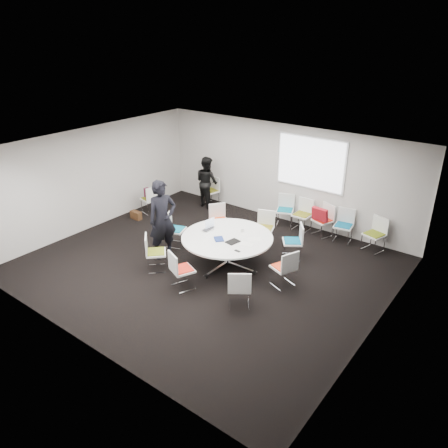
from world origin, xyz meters
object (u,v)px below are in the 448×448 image
Objects in this scene: chair_person_back at (211,196)px; maroon_bag at (150,194)px; chair_back_c at (322,226)px; person_back at (207,182)px; chair_back_a at (285,216)px; chair_spare_left at (151,204)px; chair_ring_c at (264,234)px; chair_back_e at (374,241)px; chair_ring_g at (182,277)px; chair_ring_h at (239,295)px; chair_back_d at (343,232)px; chair_ring_b at (292,248)px; chair_ring_d at (219,227)px; chair_ring_e at (175,236)px; brown_bag at (136,215)px; cup at (242,230)px; chair_back_b at (302,221)px; laptop at (210,230)px; person_main at (163,220)px; chair_ring_f at (156,259)px; chair_ring_a at (283,274)px; conference_table at (227,244)px.

maroon_bag is (-1.02, -1.65, 0.34)m from chair_person_back.
chair_back_c is 3.89m from person_back.
chair_spare_left is at bearing 2.70° from chair_back_a.
chair_ring_c is 1.00× the size of chair_back_e.
chair_ring_g and chair_ring_h have the same top height.
chair_back_d is 1.00× the size of chair_person_back.
person_back is (-3.82, 1.40, 0.52)m from chair_ring_b.
chair_ring_d is 3.99m from chair_back_e.
brown_bag is at bearing -123.99° from chair_ring_e.
chair_ring_b is at bearing 147.08° from chair_ring_c.
chair_spare_left is (-5.44, -1.69, 0.00)m from chair_back_d.
cup is (3.87, -0.70, 0.50)m from chair_spare_left.
chair_back_b is at bearing -15.53° from chair_ring_b.
chair_ring_b is at bearing 94.51° from chair_ring_e.
laptop is (-0.39, 1.46, 0.47)m from chair_ring_g.
chair_ring_d is at bearing 42.08° from chair_back_e.
chair_person_back reaches higher than brown_bag.
person_main is 2.88m from maroon_bag.
laptop is at bearing 108.56° from chair_ring_f.
chair_ring_c is 1.00× the size of chair_back_a.
cup is at bearing 61.67° from chair_back_e.
person_back reaches higher than chair_ring_e.
chair_ring_g reaches higher than maroon_bag.
chair_ring_f is (-0.08, -2.31, 0.00)m from chair_ring_d.
chair_ring_b is 1.00× the size of chair_ring_h.
laptop is at bearing 110.59° from chair_ring_a.
person_back reaches higher than chair_ring_c.
person_main is at bearing 38.62° from chair_back_d.
chair_ring_c and chair_spare_left have the same top height.
chair_ring_h is 2.87m from person_main.
chair_ring_c and chair_back_d have the same top height.
chair_ring_f is 4.27m from chair_person_back.
chair_ring_a is at bearing -87.74° from chair_spare_left.
cup is at bearing 84.37° from chair_ring_e.
laptop is 0.78m from cup.
chair_ring_e is 1.00× the size of chair_back_c.
person_main is at bearing 125.21° from person_back.
person_back is at bearing 142.72° from cup.
chair_ring_h is at bearing 101.27° from chair_back_b.
chair_ring_h is at bearing -83.15° from person_main.
chair_ring_f is (-2.26, -2.41, 0.00)m from chair_ring_b.
laptop is (-2.09, 0.05, 0.47)m from chair_ring_a.
laptop is at bearing 108.45° from chair_ring_h.
chair_ring_f and chair_ring_h have the same top height.
conference_table is at bearing -95.32° from laptop.
chair_ring_g is at bearing 65.04° from chair_ring_c.
chair_ring_h is 2.05m from cup.
chair_back_c is at bearing -178.85° from chair_back_b.
chair_ring_e is at bearing 126.01° from chair_person_back.
person_main is at bearing 131.07° from chair_ring_h.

